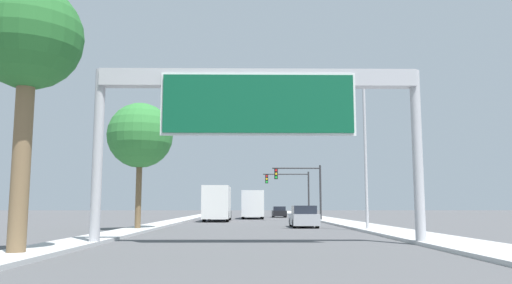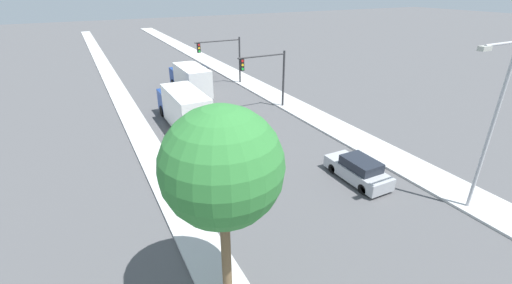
{
  "view_description": "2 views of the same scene",
  "coord_description": "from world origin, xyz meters",
  "px_view_note": "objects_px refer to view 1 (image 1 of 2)",
  "views": [
    {
      "loc": [
        -0.35,
        -1.98,
        1.57
      ],
      "look_at": [
        0.0,
        25.12,
        5.0
      ],
      "focal_mm": 35.0,
      "sensor_mm": 36.0,
      "label": 1
    },
    {
      "loc": [
        -10.78,
        20.28,
        11.34
      ],
      "look_at": [
        -1.01,
        38.94,
        1.5
      ],
      "focal_mm": 24.0,
      "sensor_mm": 36.0,
      "label": 2
    }
  ],
  "objects_px": {
    "traffic_light_near_intersection": "(304,183)",
    "car_far_right": "(304,217)",
    "truck_box_secondary": "(253,205)",
    "car_mid_left": "(279,212)",
    "traffic_light_mid_block": "(293,186)",
    "sign_gantry": "(258,103)",
    "palm_tree_background": "(140,136)",
    "palm_tree_foreground": "(28,42)",
    "truck_box_primary": "(218,204)",
    "street_lamp_right": "(360,143)"
  },
  "relations": [
    {
      "from": "car_far_right",
      "to": "traffic_light_mid_block",
      "type": "height_order",
      "value": "traffic_light_mid_block"
    },
    {
      "from": "palm_tree_foreground",
      "to": "street_lamp_right",
      "type": "xyz_separation_m",
      "value": [
        13.91,
        15.25,
        -1.35
      ]
    },
    {
      "from": "car_mid_left",
      "to": "truck_box_secondary",
      "type": "distance_m",
      "value": 7.7
    },
    {
      "from": "truck_box_primary",
      "to": "street_lamp_right",
      "type": "bearing_deg",
      "value": -61.88
    },
    {
      "from": "truck_box_secondary",
      "to": "palm_tree_foreground",
      "type": "xyz_separation_m",
      "value": [
        -7.41,
        -43.12,
        5.11
      ]
    },
    {
      "from": "traffic_light_mid_block",
      "to": "palm_tree_background",
      "type": "relative_size",
      "value": 0.7
    },
    {
      "from": "truck_box_primary",
      "to": "palm_tree_foreground",
      "type": "height_order",
      "value": "palm_tree_foreground"
    },
    {
      "from": "sign_gantry",
      "to": "palm_tree_foreground",
      "type": "distance_m",
      "value": 8.69
    },
    {
      "from": "truck_box_secondary",
      "to": "traffic_light_mid_block",
      "type": "xyz_separation_m",
      "value": [
        4.83,
        1.41,
        2.24
      ]
    },
    {
      "from": "palm_tree_background",
      "to": "traffic_light_mid_block",
      "type": "bearing_deg",
      "value": 67.1
    },
    {
      "from": "car_mid_left",
      "to": "palm_tree_background",
      "type": "xyz_separation_m",
      "value": [
        -10.78,
        -34.04,
        5.25
      ]
    },
    {
      "from": "traffic_light_near_intersection",
      "to": "car_mid_left",
      "type": "bearing_deg",
      "value": 95.86
    },
    {
      "from": "traffic_light_near_intersection",
      "to": "traffic_light_mid_block",
      "type": "distance_m",
      "value": 10.0
    },
    {
      "from": "traffic_light_near_intersection",
      "to": "car_far_right",
      "type": "bearing_deg",
      "value": -96.34
    },
    {
      "from": "truck_box_secondary",
      "to": "palm_tree_background",
      "type": "height_order",
      "value": "palm_tree_background"
    },
    {
      "from": "sign_gantry",
      "to": "street_lamp_right",
      "type": "bearing_deg",
      "value": 59.06
    },
    {
      "from": "traffic_light_near_intersection",
      "to": "palm_tree_background",
      "type": "height_order",
      "value": "palm_tree_background"
    },
    {
      "from": "palm_tree_background",
      "to": "street_lamp_right",
      "type": "distance_m",
      "value": 13.8
    },
    {
      "from": "palm_tree_background",
      "to": "sign_gantry",
      "type": "bearing_deg",
      "value": -57.58
    },
    {
      "from": "traffic_light_mid_block",
      "to": "palm_tree_foreground",
      "type": "bearing_deg",
      "value": -105.37
    },
    {
      "from": "sign_gantry",
      "to": "car_mid_left",
      "type": "relative_size",
      "value": 3.05
    },
    {
      "from": "traffic_light_near_intersection",
      "to": "street_lamp_right",
      "type": "bearing_deg",
      "value": -85.78
    },
    {
      "from": "truck_box_secondary",
      "to": "traffic_light_near_intersection",
      "type": "height_order",
      "value": "traffic_light_near_intersection"
    },
    {
      "from": "sign_gantry",
      "to": "street_lamp_right",
      "type": "distance_m",
      "value": 12.65
    },
    {
      "from": "palm_tree_background",
      "to": "street_lamp_right",
      "type": "xyz_separation_m",
      "value": [
        13.78,
        -0.61,
        -0.53
      ]
    },
    {
      "from": "car_mid_left",
      "to": "palm_tree_background",
      "type": "bearing_deg",
      "value": -107.57
    },
    {
      "from": "traffic_light_mid_block",
      "to": "car_far_right",
      "type": "bearing_deg",
      "value": -93.14
    },
    {
      "from": "truck_box_primary",
      "to": "palm_tree_background",
      "type": "distance_m",
      "value": 18.97
    },
    {
      "from": "traffic_light_mid_block",
      "to": "street_lamp_right",
      "type": "height_order",
      "value": "street_lamp_right"
    },
    {
      "from": "palm_tree_foreground",
      "to": "car_far_right",
      "type": "bearing_deg",
      "value": 61.76
    },
    {
      "from": "truck_box_primary",
      "to": "truck_box_secondary",
      "type": "xyz_separation_m",
      "value": [
        3.5,
        9.15,
        -0.09
      ]
    },
    {
      "from": "car_mid_left",
      "to": "traffic_light_mid_block",
      "type": "bearing_deg",
      "value": -76.13
    },
    {
      "from": "car_far_right",
      "to": "truck_box_secondary",
      "type": "bearing_deg",
      "value": 98.73
    },
    {
      "from": "car_mid_left",
      "to": "street_lamp_right",
      "type": "xyz_separation_m",
      "value": [
        3.0,
        -34.66,
        4.72
      ]
    },
    {
      "from": "sign_gantry",
      "to": "truck_box_primary",
      "type": "relative_size",
      "value": 1.51
    },
    {
      "from": "sign_gantry",
      "to": "palm_tree_background",
      "type": "distance_m",
      "value": 13.58
    },
    {
      "from": "traffic_light_mid_block",
      "to": "truck_box_primary",
      "type": "bearing_deg",
      "value": -128.27
    },
    {
      "from": "car_far_right",
      "to": "street_lamp_right",
      "type": "height_order",
      "value": "street_lamp_right"
    },
    {
      "from": "car_far_right",
      "to": "palm_tree_foreground",
      "type": "height_order",
      "value": "palm_tree_foreground"
    },
    {
      "from": "car_far_right",
      "to": "truck_box_primary",
      "type": "distance_m",
      "value": 15.37
    },
    {
      "from": "truck_box_secondary",
      "to": "traffic_light_near_intersection",
      "type": "xyz_separation_m",
      "value": [
        5.08,
        -8.59,
        2.19
      ]
    },
    {
      "from": "palm_tree_foreground",
      "to": "truck_box_primary",
      "type": "bearing_deg",
      "value": 83.43
    },
    {
      "from": "truck_box_secondary",
      "to": "palm_tree_foreground",
      "type": "height_order",
      "value": "palm_tree_foreground"
    },
    {
      "from": "truck_box_secondary",
      "to": "traffic_light_mid_block",
      "type": "height_order",
      "value": "traffic_light_mid_block"
    },
    {
      "from": "sign_gantry",
      "to": "traffic_light_mid_block",
      "type": "height_order",
      "value": "sign_gantry"
    },
    {
      "from": "traffic_light_near_intersection",
      "to": "traffic_light_mid_block",
      "type": "relative_size",
      "value": 0.99
    },
    {
      "from": "sign_gantry",
      "to": "truck_box_primary",
      "type": "bearing_deg",
      "value": 96.75
    },
    {
      "from": "sign_gantry",
      "to": "car_far_right",
      "type": "relative_size",
      "value": 2.99
    },
    {
      "from": "palm_tree_foreground",
      "to": "palm_tree_background",
      "type": "xyz_separation_m",
      "value": [
        0.13,
        15.87,
        -0.82
      ]
    },
    {
      "from": "truck_box_primary",
      "to": "street_lamp_right",
      "type": "height_order",
      "value": "street_lamp_right"
    }
  ]
}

